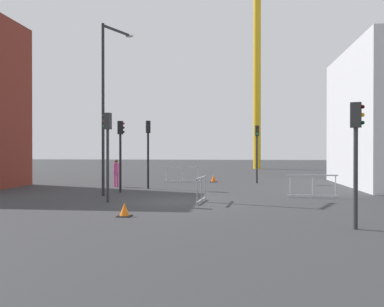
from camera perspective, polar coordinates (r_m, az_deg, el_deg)
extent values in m
plane|color=#333335|center=(17.37, -1.97, -6.85)|extent=(160.00, 160.00, 0.00)
cylinder|color=gold|center=(50.50, 9.18, 12.69)|extent=(0.90, 0.90, 25.89)
cylinder|color=#232326|center=(20.11, -12.44, 6.06)|extent=(0.14, 0.14, 8.35)
cube|color=#232326|center=(21.61, -10.57, 16.68)|extent=(0.91, 1.85, 0.10)
ellipsoid|color=silver|center=(22.33, -8.82, 16.09)|extent=(0.44, 0.24, 0.16)
cylinder|color=black|center=(21.55, -10.07, -1.37)|extent=(0.12, 0.12, 3.05)
cube|color=black|center=(21.58, -10.08, 3.61)|extent=(0.32, 0.29, 0.70)
sphere|color=red|center=(21.58, -9.62, 4.19)|extent=(0.11, 0.11, 0.11)
sphere|color=#3C2905|center=(21.56, -9.62, 3.61)|extent=(0.11, 0.11, 0.11)
sphere|color=#07330F|center=(21.55, -9.62, 3.03)|extent=(0.11, 0.11, 0.11)
cylinder|color=#2D2D30|center=(17.53, -11.81, -1.70)|extent=(0.12, 0.12, 3.10)
cube|color=#2D2D30|center=(17.57, -11.82, 4.50)|extent=(0.31, 0.27, 0.70)
sphere|color=#390605|center=(17.66, -12.33, 5.19)|extent=(0.11, 0.11, 0.11)
sphere|color=#3C2905|center=(17.64, -12.33, 4.48)|extent=(0.11, 0.11, 0.11)
sphere|color=green|center=(17.63, -12.33, 3.77)|extent=(0.11, 0.11, 0.11)
cylinder|color=#232326|center=(27.54, 9.15, -0.85)|extent=(0.12, 0.12, 3.19)
cube|color=#232326|center=(27.57, 9.15, 3.19)|extent=(0.29, 0.32, 0.70)
sphere|color=#390605|center=(27.41, 9.23, 3.67)|extent=(0.11, 0.11, 0.11)
sphere|color=#3C2905|center=(27.40, 9.23, 3.21)|extent=(0.11, 0.11, 0.11)
sphere|color=green|center=(27.39, 9.23, 2.75)|extent=(0.11, 0.11, 0.11)
cylinder|color=black|center=(23.36, -6.22, -1.04)|extent=(0.12, 0.12, 3.21)
cube|color=black|center=(23.39, -6.22, 3.76)|extent=(0.32, 0.35, 0.70)
sphere|color=red|center=(23.58, -6.28, 4.27)|extent=(0.11, 0.11, 0.11)
sphere|color=#3C2905|center=(23.56, -6.28, 3.73)|extent=(0.11, 0.11, 0.11)
sphere|color=#07330F|center=(23.55, -6.28, 3.20)|extent=(0.11, 0.11, 0.11)
cylinder|color=#2D2D30|center=(12.15, 22.10, -3.28)|extent=(0.12, 0.12, 2.83)
cube|color=#2D2D30|center=(12.17, 22.12, 5.05)|extent=(0.35, 0.32, 0.70)
sphere|color=#390605|center=(12.17, 22.95, 6.09)|extent=(0.11, 0.11, 0.11)
sphere|color=#F2A514|center=(12.15, 22.94, 5.06)|extent=(0.11, 0.11, 0.11)
sphere|color=#07330F|center=(12.14, 22.94, 4.02)|extent=(0.11, 0.11, 0.11)
cylinder|color=#D14C8C|center=(25.05, -10.47, -3.72)|extent=(0.14, 0.14, 0.79)
cylinder|color=#D14C8C|center=(24.92, -10.83, -3.74)|extent=(0.14, 0.14, 0.79)
cylinder|color=#D14C8C|center=(24.94, -10.65, -2.07)|extent=(0.34, 0.34, 0.66)
sphere|color=brown|center=(24.93, -10.65, -1.07)|extent=(0.21, 0.21, 0.21)
cube|color=#B2B5BA|center=(28.09, -1.37, -1.93)|extent=(2.45, 0.37, 0.06)
cube|color=#B2B5BA|center=(28.15, -1.37, -3.86)|extent=(2.45, 0.37, 0.06)
cylinder|color=#B2B5BA|center=(28.16, -3.64, -2.99)|extent=(0.04, 0.04, 1.05)
cylinder|color=#B2B5BA|center=(28.12, -1.37, -2.99)|extent=(0.04, 0.04, 1.05)
cylinder|color=#B2B5BA|center=(28.12, 0.89, -2.99)|extent=(0.04, 0.04, 1.05)
cube|color=#B2B5BA|center=(19.63, 16.68, -2.95)|extent=(2.26, 0.15, 0.06)
cube|color=#B2B5BA|center=(19.71, 16.67, -5.70)|extent=(2.26, 0.15, 0.06)
cylinder|color=#B2B5BA|center=(19.56, 13.71, -4.50)|extent=(0.04, 0.04, 1.05)
cylinder|color=#B2B5BA|center=(19.67, 16.67, -4.47)|extent=(0.04, 0.04, 1.05)
cylinder|color=#B2B5BA|center=(19.83, 19.60, -4.44)|extent=(0.04, 0.04, 1.05)
cube|color=gray|center=(17.07, 1.32, -3.43)|extent=(0.26, 1.98, 0.06)
cube|color=gray|center=(17.16, 1.32, -6.60)|extent=(0.26, 1.98, 0.06)
cylinder|color=gray|center=(16.25, 0.72, -5.49)|extent=(0.04, 0.04, 1.05)
cylinder|color=gray|center=(17.12, 1.32, -5.18)|extent=(0.04, 0.04, 1.05)
cylinder|color=gray|center=(17.99, 1.87, -4.91)|extent=(0.04, 0.04, 1.05)
cube|color=black|center=(28.36, 3.05, -4.00)|extent=(0.50, 0.50, 0.03)
cone|color=#E55B0F|center=(28.34, 3.06, -3.52)|extent=(0.39, 0.39, 0.51)
cube|color=black|center=(13.78, -9.52, -8.69)|extent=(0.45, 0.45, 0.03)
cone|color=orange|center=(13.75, -9.52, -7.81)|extent=(0.35, 0.35, 0.46)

